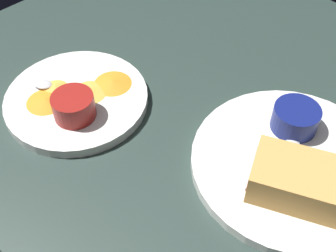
# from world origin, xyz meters

# --- Properties ---
(ground_plane) EXTENTS (1.10, 1.10, 0.03)m
(ground_plane) POSITION_xyz_m (0.00, 0.00, -0.01)
(ground_plane) COLOR #283833
(plate_sandwich_main) EXTENTS (0.28, 0.28, 0.02)m
(plate_sandwich_main) POSITION_xyz_m (-0.08, -0.13, 0.01)
(plate_sandwich_main) COLOR white
(plate_sandwich_main) RESTS_ON ground_plane
(sandwich_half_near) EXTENTS (0.15, 0.12, 0.05)m
(sandwich_half_near) POSITION_xyz_m (-0.12, -0.10, 0.04)
(sandwich_half_near) COLOR tan
(sandwich_half_near) RESTS_ON plate_sandwich_main
(ramekin_dark_sauce) EXTENTS (0.07, 0.07, 0.04)m
(ramekin_dark_sauce) POSITION_xyz_m (-0.05, -0.19, 0.04)
(ramekin_dark_sauce) COLOR navy
(ramekin_dark_sauce) RESTS_ON plate_sandwich_main
(spoon_by_dark_ramekin) EXTENTS (0.07, 0.09, 0.01)m
(spoon_by_dark_ramekin) POSITION_xyz_m (-0.07, -0.14, 0.02)
(spoon_by_dark_ramekin) COLOR silver
(spoon_by_dark_ramekin) RESTS_ON plate_sandwich_main
(plate_chips_companion) EXTENTS (0.22, 0.22, 0.02)m
(plate_chips_companion) POSITION_xyz_m (0.23, -0.00, 0.01)
(plate_chips_companion) COLOR white
(plate_chips_companion) RESTS_ON ground_plane
(ramekin_light_gravy) EXTENTS (0.06, 0.06, 0.04)m
(ramekin_light_gravy) POSITION_xyz_m (0.20, 0.03, 0.04)
(ramekin_light_gravy) COLOR maroon
(ramekin_light_gravy) RESTS_ON plate_chips_companion
(spoon_by_gravy_ramekin) EXTENTS (0.10, 0.06, 0.01)m
(spoon_by_gravy_ramekin) POSITION_xyz_m (0.27, 0.02, 0.02)
(spoon_by_gravy_ramekin) COLOR silver
(spoon_by_gravy_ramekin) RESTS_ON plate_chips_companion
(plantain_chip_scatter) EXTENTS (0.13, 0.18, 0.01)m
(plantain_chip_scatter) POSITION_xyz_m (0.23, -0.01, 0.02)
(plantain_chip_scatter) COLOR orange
(plantain_chip_scatter) RESTS_ON plate_chips_companion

